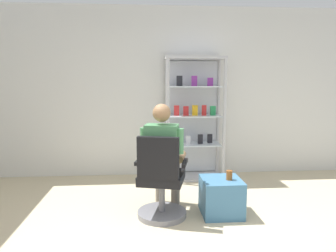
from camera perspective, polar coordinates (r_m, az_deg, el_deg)
name	(u,v)px	position (r m, az deg, el deg)	size (l,w,h in m)	color
back_wall	(167,93)	(5.07, -0.14, 6.17)	(6.00, 0.10, 2.70)	silver
display_cabinet_main	(194,118)	(4.91, 4.72, 1.55)	(0.90, 0.45, 1.90)	#B7B7BC
office_chair	(161,184)	(3.51, -1.31, -10.69)	(0.62, 0.58, 0.96)	slate
seated_shopkeeper	(163,153)	(3.58, -0.84, -5.02)	(0.55, 0.62, 1.29)	slate
storage_crate	(221,197)	(3.73, 9.73, -12.65)	(0.45, 0.46, 0.42)	teal
tea_glass	(229,175)	(3.64, 11.19, -8.85)	(0.07, 0.07, 0.11)	brown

